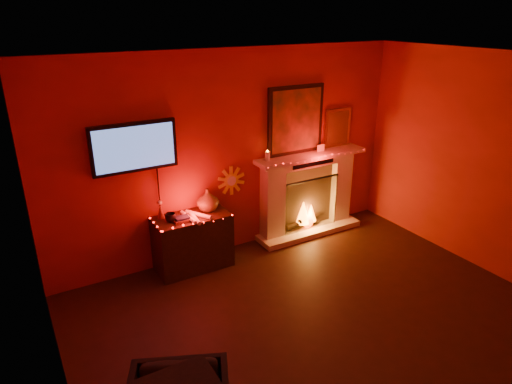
% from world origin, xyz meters
% --- Properties ---
extents(room, '(5.00, 5.00, 5.00)m').
position_xyz_m(room, '(0.00, 0.00, 1.35)').
color(room, black).
rests_on(room, ground).
extents(floor, '(5.00, 5.00, 0.00)m').
position_xyz_m(floor, '(0.00, 0.00, 0.00)').
color(floor, black).
rests_on(floor, ground).
extents(fireplace, '(1.72, 0.40, 2.18)m').
position_xyz_m(fireplace, '(1.14, 2.39, 0.72)').
color(fireplace, beige).
rests_on(fireplace, floor).
extents(tv, '(1.00, 0.07, 1.24)m').
position_xyz_m(tv, '(-1.30, 2.45, 1.65)').
color(tv, black).
rests_on(tv, room).
extents(sunburst_clock, '(0.40, 0.03, 0.40)m').
position_xyz_m(sunburst_clock, '(-0.05, 2.48, 1.00)').
color(sunburst_clock, yellow).
rests_on(sunburst_clock, room).
extents(console_table, '(0.95, 0.54, 1.02)m').
position_xyz_m(console_table, '(-0.72, 2.26, 0.41)').
color(console_table, black).
rests_on(console_table, floor).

